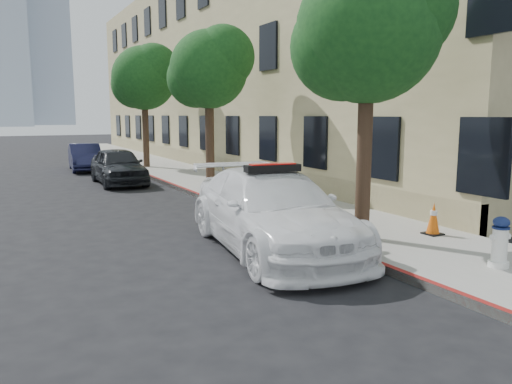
{
  "coord_description": "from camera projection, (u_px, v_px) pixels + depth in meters",
  "views": [
    {
      "loc": [
        -3.66,
        -9.79,
        2.65
      ],
      "look_at": [
        1.29,
        -0.43,
        1.0
      ],
      "focal_mm": 35.0,
      "sensor_mm": 36.0,
      "label": 1
    }
  ],
  "objects": [
    {
      "name": "ground",
      "position": [
        194.0,
        240.0,
        10.65
      ],
      "size": [
        120.0,
        120.0,
        0.0
      ],
      "primitive_type": "plane",
      "color": "black",
      "rests_on": "ground"
    },
    {
      "name": "sidewalk",
      "position": [
        189.0,
        176.0,
        21.04
      ],
      "size": [
        3.2,
        50.0,
        0.15
      ],
      "primitive_type": "cube",
      "color": "gray",
      "rests_on": "ground"
    },
    {
      "name": "curb_strip",
      "position": [
        154.0,
        178.0,
        20.33
      ],
      "size": [
        0.12,
        50.0,
        0.15
      ],
      "primitive_type": "cube",
      "color": "maroon",
      "rests_on": "ground"
    },
    {
      "name": "building",
      "position": [
        252.0,
        71.0,
        27.23
      ],
      "size": [
        8.0,
        36.0,
        10.0
      ],
      "primitive_type": "cube",
      "color": "tan",
      "rests_on": "ground"
    },
    {
      "name": "tower_right",
      "position": [
        39.0,
        39.0,
        129.4
      ],
      "size": [
        14.0,
        14.0,
        44.0
      ],
      "primitive_type": "cube",
      "color": "#9EA8B7",
      "rests_on": "ground"
    },
    {
      "name": "tree_near",
      "position": [
        370.0,
        29.0,
        9.59
      ],
      "size": [
        2.92,
        2.82,
        5.62
      ],
      "color": "black",
      "rests_on": "sidewalk"
    },
    {
      "name": "tree_mid",
      "position": [
        210.0,
        69.0,
        16.59
      ],
      "size": [
        2.77,
        2.64,
        5.43
      ],
      "color": "black",
      "rests_on": "sidewalk"
    },
    {
      "name": "tree_far",
      "position": [
        145.0,
        77.0,
        23.55
      ],
      "size": [
        3.1,
        3.0,
        5.81
      ],
      "color": "black",
      "rests_on": "sidewalk"
    },
    {
      "name": "police_car",
      "position": [
        272.0,
        211.0,
        9.76
      ],
      "size": [
        2.84,
        5.62,
        1.71
      ],
      "rotation": [
        0.0,
        0.0,
        -0.12
      ],
      "color": "white",
      "rests_on": "ground"
    },
    {
      "name": "parked_car_mid",
      "position": [
        118.0,
        166.0,
        19.13
      ],
      "size": [
        1.72,
        4.14,
        1.4
      ],
      "primitive_type": "imported",
      "rotation": [
        0.0,
        0.0,
        -0.01
      ],
      "color": "black",
      "rests_on": "ground"
    },
    {
      "name": "parked_car_far",
      "position": [
        85.0,
        157.0,
        23.81
      ],
      "size": [
        1.64,
        3.96,
        1.27
      ],
      "primitive_type": "imported",
      "rotation": [
        0.0,
        0.0,
        -0.08
      ],
      "color": "#151736",
      "rests_on": "ground"
    },
    {
      "name": "fire_hydrant",
      "position": [
        500.0,
        243.0,
        8.2
      ],
      "size": [
        0.36,
        0.33,
        0.85
      ],
      "rotation": [
        0.0,
        0.0,
        -0.2
      ],
      "color": "white",
      "rests_on": "sidewalk"
    },
    {
      "name": "traffic_cone",
      "position": [
        433.0,
        219.0,
        10.46
      ],
      "size": [
        0.36,
        0.36,
        0.68
      ],
      "rotation": [
        0.0,
        0.0,
        0.02
      ],
      "color": "black",
      "rests_on": "sidewalk"
    }
  ]
}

